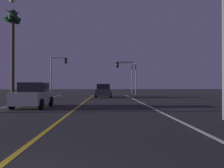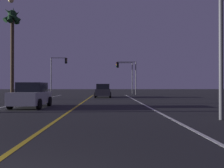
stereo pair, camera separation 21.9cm
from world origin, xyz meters
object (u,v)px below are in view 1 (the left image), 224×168
traffic_light_near_right (126,70)px  palm_tree_left_mid (13,26)px  traffic_light_far_right (125,71)px  car_oncoming (33,95)px  traffic_light_near_left (58,68)px  car_ahead_far (103,91)px

traffic_light_near_right → palm_tree_left_mid: size_ratio=0.54×
traffic_light_near_right → traffic_light_far_right: (0.21, 5.50, 0.23)m
traffic_light_far_right → palm_tree_left_mid: bearing=53.9°
car_oncoming → palm_tree_left_mid: bearing=-152.4°
traffic_light_near_left → traffic_light_far_right: (11.03, 5.50, -0.16)m
traffic_light_near_left → car_oncoming: bearing=-83.3°
car_oncoming → palm_tree_left_mid: size_ratio=0.44×
traffic_light_far_right → palm_tree_left_mid: size_ratio=0.58×
traffic_light_far_right → palm_tree_left_mid: palm_tree_left_mid is taller
car_oncoming → car_ahead_far: size_ratio=1.00×
car_ahead_far → traffic_light_near_right: (3.59, 8.35, 3.16)m
palm_tree_left_mid → traffic_light_near_right: bearing=44.3°
traffic_light_near_left → palm_tree_left_mid: size_ratio=0.61×
traffic_light_near_right → palm_tree_left_mid: bearing=44.3°
car_ahead_far → palm_tree_left_mid: 12.78m
traffic_light_near_right → traffic_light_near_left: traffic_light_near_left is taller
car_ahead_far → traffic_light_near_left: (-7.24, 8.35, 3.55)m
traffic_light_far_right → car_oncoming: bearing=73.3°
car_oncoming → traffic_light_near_right: traffic_light_near_right is taller
car_ahead_far → traffic_light_near_left: traffic_light_near_left is taller
car_ahead_far → traffic_light_near_left: 11.60m
car_ahead_far → car_oncoming: bearing=162.0°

